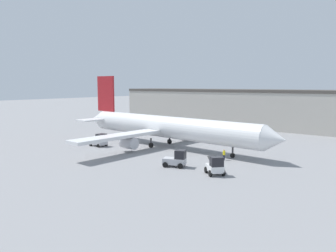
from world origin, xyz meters
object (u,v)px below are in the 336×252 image
Objects in this scene: belt_loader_truck at (215,166)px; pushback_tug at (99,141)px; baggage_tug at (176,159)px; airplane at (164,127)px; ground_crew_worker at (224,154)px.

belt_loader_truck is 1.04× the size of pushback_tug.
airplane is at bearing 115.48° from baggage_tug.
baggage_tug is at bearing -139.99° from belt_loader_truck.
ground_crew_worker is at bearing 47.69° from baggage_tug.
pushback_tug is at bearing -146.59° from belt_loader_truck.
airplane reaches higher than ground_crew_worker.
airplane is 26.85× the size of ground_crew_worker.
baggage_tug reaches higher than ground_crew_worker.
airplane is at bearing -171.14° from belt_loader_truck.
baggage_tug reaches higher than pushback_tug.
pushback_tug is at bearing -138.90° from airplane.
belt_loader_truck is (6.08, -0.21, 0.03)m from baggage_tug.
airplane is 13.90× the size of belt_loader_truck.
baggage_tug is 1.06× the size of belt_loader_truck.
belt_loader_truck is at bearing -8.23° from pushback_tug.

